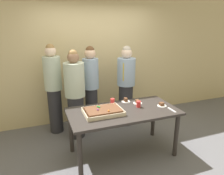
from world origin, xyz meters
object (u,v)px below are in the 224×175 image
object	(u,v)px
drink_cup_nearest	(113,101)
person_green_shirt_behind	(75,94)
person_striped_tie_right	(126,85)
party_table	(123,116)
plated_slice_near_left	(126,101)
drink_cup_middle	(139,104)
person_serving_front	(91,86)
person_back_corner	(54,88)
sheet_cake	(103,111)
plated_slice_far_left	(162,105)
cake_server_utensil	(172,110)
plated_slice_near_right	(137,102)

from	to	relation	value
drink_cup_nearest	person_green_shirt_behind	distance (m)	0.75
person_striped_tie_right	party_table	bearing A→B (deg)	13.50
plated_slice_near_left	drink_cup_middle	distance (m)	0.31
person_serving_front	plated_slice_near_left	bearing A→B (deg)	32.90
drink_cup_middle	person_back_corner	distance (m)	1.68
sheet_cake	person_back_corner	world-z (taller)	person_back_corner
person_striped_tie_right	person_back_corner	bearing A→B (deg)	-57.34
party_table	drink_cup_middle	world-z (taller)	drink_cup_middle
plated_slice_near_left	person_striped_tie_right	bearing A→B (deg)	65.68
plated_slice_far_left	drink_cup_nearest	bearing A→B (deg)	153.52
cake_server_utensil	person_serving_front	distance (m)	1.69
cake_server_utensil	plated_slice_near_left	bearing A→B (deg)	132.07
person_back_corner	drink_cup_middle	bearing A→B (deg)	19.95
plated_slice_far_left	person_striped_tie_right	world-z (taller)	person_striped_tie_right
person_green_shirt_behind	cake_server_utensil	bearing A→B (deg)	32.72
party_table	person_back_corner	size ratio (longest dim) A/B	0.99
plated_slice_near_right	cake_server_utensil	xyz separation A→B (m)	(0.38, -0.46, -0.02)
sheet_cake	person_serving_front	distance (m)	1.14
drink_cup_nearest	person_striped_tie_right	bearing A→B (deg)	50.93
sheet_cake	person_striped_tie_right	xyz separation A→B (m)	(0.83, 0.99, 0.05)
drink_cup_nearest	person_striped_tie_right	world-z (taller)	person_striped_tie_right
plated_slice_far_left	person_back_corner	world-z (taller)	person_back_corner
plated_slice_near_left	plated_slice_near_right	bearing A→B (deg)	-41.09
person_striped_tie_right	person_green_shirt_behind	bearing A→B (deg)	-41.97
party_table	cake_server_utensil	xyz separation A→B (m)	(0.73, -0.26, 0.10)
plated_slice_far_left	drink_cup_nearest	distance (m)	0.82
cake_server_utensil	person_back_corner	xyz separation A→B (m)	(-1.68, 1.44, 0.13)
sheet_cake	drink_cup_middle	world-z (taller)	drink_cup_middle
person_green_shirt_behind	person_striped_tie_right	world-z (taller)	person_striped_tie_right
plated_slice_far_left	person_serving_front	distance (m)	1.49
plated_slice_near_right	person_back_corner	world-z (taller)	person_back_corner
party_table	drink_cup_middle	xyz separation A→B (m)	(0.29, 0.04, 0.15)
person_green_shirt_behind	person_back_corner	size ratio (longest dim) A/B	0.95
party_table	drink_cup_middle	bearing A→B (deg)	7.59
plated_slice_near_left	plated_slice_near_right	distance (m)	0.21
plated_slice_far_left	person_green_shirt_behind	distance (m)	1.56
drink_cup_nearest	person_serving_front	bearing A→B (deg)	100.58
cake_server_utensil	person_serving_front	xyz separation A→B (m)	(-0.95, 1.40, 0.11)
drink_cup_nearest	drink_cup_middle	xyz separation A→B (m)	(0.36, -0.27, 0.00)
plated_slice_near_right	person_serving_front	size ratio (longest dim) A/B	0.09
plated_slice_far_left	person_striped_tie_right	distance (m)	1.07
drink_cup_middle	person_green_shirt_behind	xyz separation A→B (m)	(-0.89, 0.79, 0.03)
party_table	person_back_corner	xyz separation A→B (m)	(-0.95, 1.17, 0.23)
plated_slice_near_right	drink_cup_middle	bearing A→B (deg)	-111.30
drink_cup_nearest	sheet_cake	bearing A→B (deg)	-131.26
plated_slice_near_left	cake_server_utensil	world-z (taller)	plated_slice_near_left
person_green_shirt_behind	person_back_corner	bearing A→B (deg)	-151.97
person_striped_tie_right	plated_slice_far_left	bearing A→B (deg)	49.52
plated_slice_near_left	person_green_shirt_behind	distance (m)	0.94
drink_cup_nearest	drink_cup_middle	size ratio (longest dim) A/B	1.00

